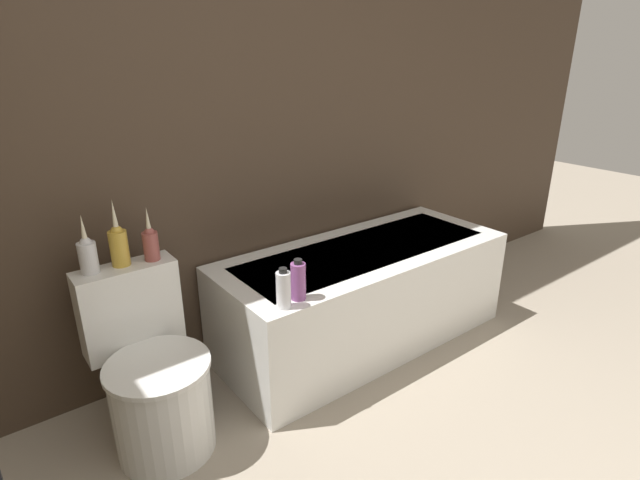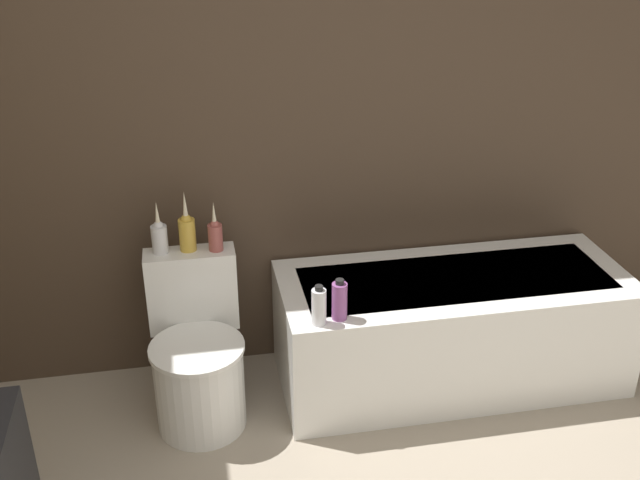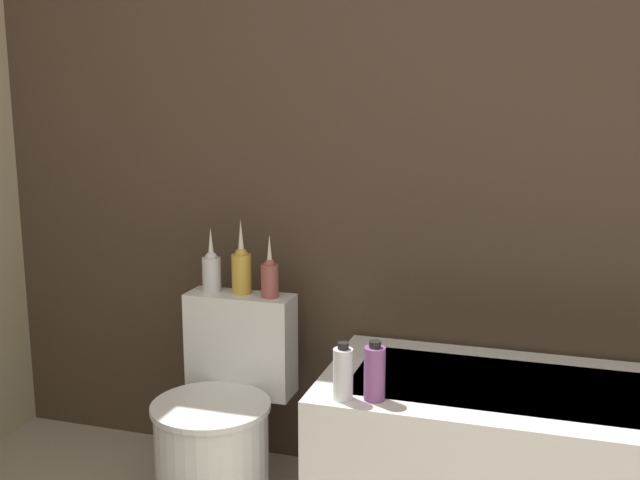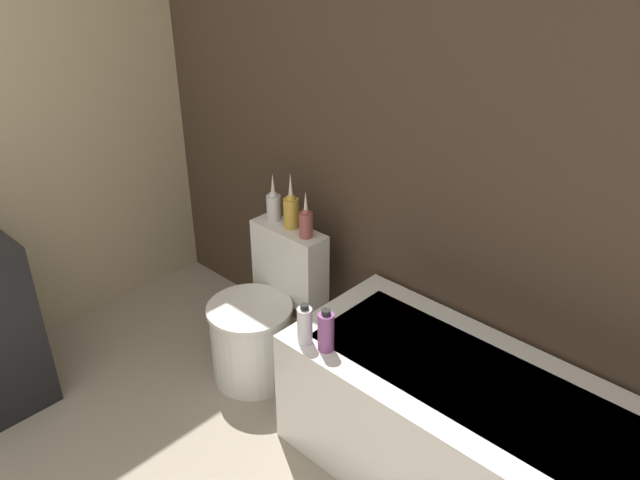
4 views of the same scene
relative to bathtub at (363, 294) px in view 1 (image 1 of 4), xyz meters
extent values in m
cube|color=#423326|center=(-0.70, 0.38, 1.02)|extent=(6.40, 0.06, 2.60)
cube|color=white|center=(0.00, 0.00, 0.00)|extent=(1.61, 0.65, 0.54)
cube|color=#B7BCC6|center=(0.00, 0.00, 0.26)|extent=(1.41, 0.45, 0.01)
cylinder|color=white|center=(-1.18, -0.13, -0.08)|extent=(0.39, 0.39, 0.39)
cylinder|color=white|center=(-1.18, -0.13, 0.12)|extent=(0.41, 0.41, 0.02)
cube|color=white|center=(-1.18, 0.13, 0.26)|extent=(0.40, 0.14, 0.37)
cylinder|color=silver|center=(-1.30, 0.15, 0.51)|extent=(0.07, 0.07, 0.12)
sphere|color=silver|center=(-1.30, 0.15, 0.57)|extent=(0.05, 0.05, 0.05)
cone|color=beige|center=(-1.30, 0.15, 0.63)|extent=(0.02, 0.02, 0.11)
cylinder|color=gold|center=(-1.18, 0.15, 0.52)|extent=(0.07, 0.07, 0.14)
sphere|color=gold|center=(-1.18, 0.15, 0.59)|extent=(0.05, 0.05, 0.05)
cone|color=beige|center=(-1.18, 0.15, 0.66)|extent=(0.03, 0.03, 0.13)
cylinder|color=#994C47|center=(-1.07, 0.13, 0.51)|extent=(0.06, 0.06, 0.12)
sphere|color=#994C47|center=(-1.07, 0.13, 0.57)|extent=(0.04, 0.04, 0.04)
cone|color=beige|center=(-1.07, 0.13, 0.62)|extent=(0.02, 0.02, 0.11)
cylinder|color=silver|center=(-0.68, -0.26, 0.35)|extent=(0.06, 0.06, 0.16)
cylinder|color=black|center=(-0.68, -0.26, 0.43)|extent=(0.03, 0.03, 0.02)
cylinder|color=#8C4C8C|center=(-0.59, -0.24, 0.35)|extent=(0.06, 0.06, 0.16)
cylinder|color=black|center=(-0.59, -0.24, 0.44)|extent=(0.04, 0.04, 0.02)
camera|label=1|loc=(-1.66, -1.79, 1.27)|focal=28.00mm
camera|label=2|loc=(-1.16, -2.82, 1.91)|focal=42.00mm
camera|label=3|loc=(-0.13, -2.29, 1.17)|focal=42.00mm
camera|label=4|loc=(0.72, -1.66, 1.79)|focal=35.00mm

